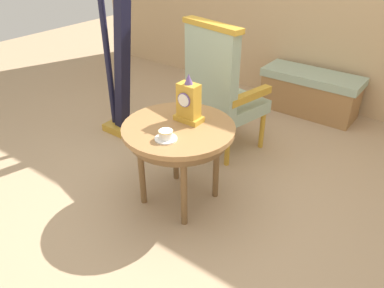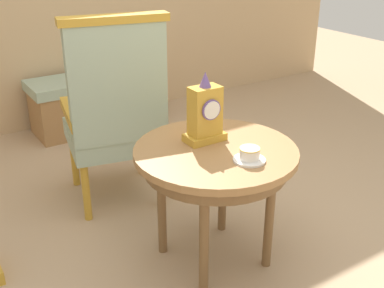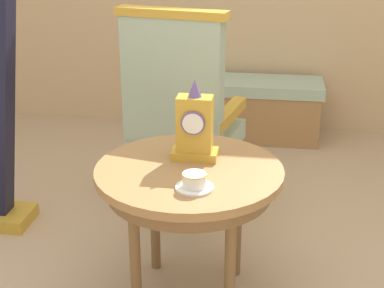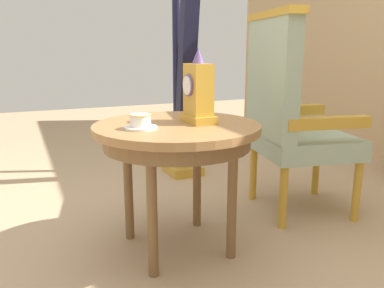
{
  "view_description": "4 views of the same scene",
  "coord_description": "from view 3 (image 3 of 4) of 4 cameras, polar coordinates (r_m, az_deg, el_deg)",
  "views": [
    {
      "loc": [
        1.42,
        -1.73,
        1.79
      ],
      "look_at": [
        0.12,
        -0.0,
        0.5
      ],
      "focal_mm": 35.35,
      "sensor_mm": 36.0,
      "label": 1
    },
    {
      "loc": [
        -1.17,
        -1.67,
        1.55
      ],
      "look_at": [
        -0.05,
        0.07,
        0.62
      ],
      "focal_mm": 45.6,
      "sensor_mm": 36.0,
      "label": 2
    },
    {
      "loc": [
        0.34,
        -2.07,
        1.54
      ],
      "look_at": [
        0.02,
        0.07,
        0.68
      ],
      "focal_mm": 53.07,
      "sensor_mm": 36.0,
      "label": 3
    },
    {
      "loc": [
        1.64,
        -0.67,
        0.93
      ],
      "look_at": [
        0.06,
        0.03,
        0.52
      ],
      "focal_mm": 36.53,
      "sensor_mm": 36.0,
      "label": 4
    }
  ],
  "objects": [
    {
      "name": "window_bench",
      "position": [
        4.23,
        6.14,
        3.56
      ],
      "size": [
        1.0,
        0.4,
        0.44
      ],
      "color": "#9EB299",
      "rests_on": "ground"
    },
    {
      "name": "mantel_clock",
      "position": [
        2.31,
        0.28,
        1.67
      ],
      "size": [
        0.19,
        0.11,
        0.34
      ],
      "color": "gold",
      "rests_on": "side_table"
    },
    {
      "name": "teacup_left",
      "position": [
        2.09,
        0.24,
        -3.83
      ],
      "size": [
        0.14,
        0.14,
        0.06
      ],
      "color": "white",
      "rests_on": "side_table"
    },
    {
      "name": "armchair",
      "position": [
        2.99,
        -1.13,
        3.32
      ],
      "size": [
        0.64,
        0.63,
        1.14
      ],
      "color": "#9EB299",
      "rests_on": "ground"
    },
    {
      "name": "side_table",
      "position": [
        2.3,
        -0.28,
        -4.02
      ],
      "size": [
        0.76,
        0.76,
        0.61
      ],
      "color": "#9E7042",
      "rests_on": "ground"
    }
  ]
}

